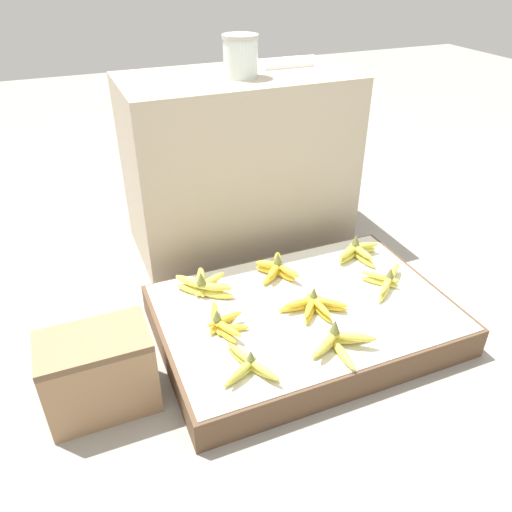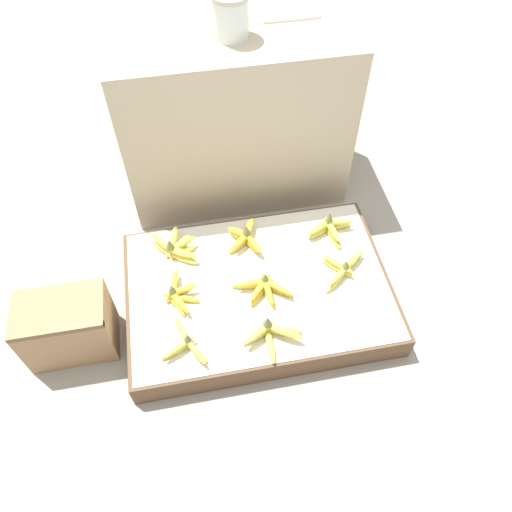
{
  "view_description": "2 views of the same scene",
  "coord_description": "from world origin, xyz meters",
  "px_view_note": "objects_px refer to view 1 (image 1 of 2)",
  "views": [
    {
      "loc": [
        -0.75,
        -1.33,
        1.32
      ],
      "look_at": [
        -0.15,
        0.14,
        0.31
      ],
      "focal_mm": 35.0,
      "sensor_mm": 36.0,
      "label": 1
    },
    {
      "loc": [
        -0.23,
        -1.16,
        1.88
      ],
      "look_at": [
        0.01,
        0.13,
        0.16
      ],
      "focal_mm": 35.0,
      "sensor_mm": 36.0,
      "label": 2
    }
  ],
  "objects_px": {
    "banana_bunch_back_left": "(205,285)",
    "banana_bunch_back_midright": "(358,252)",
    "banana_bunch_front_left": "(248,366)",
    "foam_tray_white": "(282,63)",
    "banana_bunch_front_midleft": "(340,342)",
    "banana_bunch_middle_midleft": "(314,305)",
    "glass_jar": "(241,56)",
    "banana_bunch_back_midleft": "(276,268)",
    "banana_bunch_middle_left": "(222,323)",
    "wooden_crate": "(99,372)",
    "banana_bunch_middle_midright": "(386,280)"
  },
  "relations": [
    {
      "from": "banana_bunch_front_left",
      "to": "banana_bunch_back_left",
      "type": "height_order",
      "value": "banana_bunch_back_left"
    },
    {
      "from": "wooden_crate",
      "to": "banana_bunch_front_left",
      "type": "distance_m",
      "value": 0.48
    },
    {
      "from": "banana_bunch_front_midleft",
      "to": "wooden_crate",
      "type": "bearing_deg",
      "value": 166.66
    },
    {
      "from": "banana_bunch_back_left",
      "to": "banana_bunch_back_midright",
      "type": "distance_m",
      "value": 0.7
    },
    {
      "from": "wooden_crate",
      "to": "banana_bunch_middle_midright",
      "type": "relative_size",
      "value": 1.54
    },
    {
      "from": "glass_jar",
      "to": "banana_bunch_front_left",
      "type": "bearing_deg",
      "value": -110.24
    },
    {
      "from": "banana_bunch_front_midleft",
      "to": "foam_tray_white",
      "type": "distance_m",
      "value": 1.36
    },
    {
      "from": "banana_bunch_middle_left",
      "to": "banana_bunch_middle_midright",
      "type": "bearing_deg",
      "value": 0.05
    },
    {
      "from": "banana_bunch_front_left",
      "to": "banana_bunch_front_midleft",
      "type": "relative_size",
      "value": 0.94
    },
    {
      "from": "foam_tray_white",
      "to": "banana_bunch_back_midright",
      "type": "bearing_deg",
      "value": -83.09
    },
    {
      "from": "wooden_crate",
      "to": "banana_bunch_back_midleft",
      "type": "xyz_separation_m",
      "value": [
        0.77,
        0.31,
        0.02
      ]
    },
    {
      "from": "foam_tray_white",
      "to": "banana_bunch_back_midleft",
      "type": "bearing_deg",
      "value": -115.35
    },
    {
      "from": "banana_bunch_back_midleft",
      "to": "banana_bunch_back_midright",
      "type": "height_order",
      "value": "same"
    },
    {
      "from": "banana_bunch_front_midleft",
      "to": "banana_bunch_back_left",
      "type": "height_order",
      "value": "banana_bunch_back_left"
    },
    {
      "from": "wooden_crate",
      "to": "banana_bunch_middle_midleft",
      "type": "distance_m",
      "value": 0.8
    },
    {
      "from": "banana_bunch_middle_left",
      "to": "foam_tray_white",
      "type": "bearing_deg",
      "value": 54.62
    },
    {
      "from": "banana_bunch_middle_midright",
      "to": "glass_jar",
      "type": "distance_m",
      "value": 1.11
    },
    {
      "from": "banana_bunch_back_midright",
      "to": "foam_tray_white",
      "type": "distance_m",
      "value": 0.95
    },
    {
      "from": "banana_bunch_middle_left",
      "to": "banana_bunch_front_left",
      "type": "bearing_deg",
      "value": -87.71
    },
    {
      "from": "banana_bunch_back_midleft",
      "to": "banana_bunch_back_left",
      "type": "bearing_deg",
      "value": 179.83
    },
    {
      "from": "banana_bunch_back_midleft",
      "to": "foam_tray_white",
      "type": "distance_m",
      "value": 0.98
    },
    {
      "from": "wooden_crate",
      "to": "banana_bunch_back_midleft",
      "type": "bearing_deg",
      "value": 21.95
    },
    {
      "from": "banana_bunch_back_midright",
      "to": "foam_tray_white",
      "type": "height_order",
      "value": "foam_tray_white"
    },
    {
      "from": "banana_bunch_middle_midleft",
      "to": "banana_bunch_back_left",
      "type": "relative_size",
      "value": 1.19
    },
    {
      "from": "banana_bunch_middle_midright",
      "to": "banana_bunch_back_midleft",
      "type": "xyz_separation_m",
      "value": [
        -0.38,
        0.24,
        0.0
      ]
    },
    {
      "from": "banana_bunch_back_left",
      "to": "foam_tray_white",
      "type": "distance_m",
      "value": 1.12
    },
    {
      "from": "foam_tray_white",
      "to": "banana_bunch_middle_midleft",
      "type": "bearing_deg",
      "value": -106.56
    },
    {
      "from": "wooden_crate",
      "to": "glass_jar",
      "type": "xyz_separation_m",
      "value": [
        0.81,
        0.8,
        0.77
      ]
    },
    {
      "from": "banana_bunch_middle_midleft",
      "to": "glass_jar",
      "type": "xyz_separation_m",
      "value": [
        0.01,
        0.77,
        0.76
      ]
    },
    {
      "from": "banana_bunch_middle_left",
      "to": "banana_bunch_back_midleft",
      "type": "height_order",
      "value": "banana_bunch_back_midleft"
    },
    {
      "from": "banana_bunch_middle_midright",
      "to": "glass_jar",
      "type": "xyz_separation_m",
      "value": [
        -0.34,
        0.73,
        0.76
      ]
    },
    {
      "from": "banana_bunch_middle_left",
      "to": "foam_tray_white",
      "type": "xyz_separation_m",
      "value": [
        0.63,
        0.89,
        0.68
      ]
    },
    {
      "from": "banana_bunch_front_left",
      "to": "foam_tray_white",
      "type": "bearing_deg",
      "value": 60.99
    },
    {
      "from": "banana_bunch_back_left",
      "to": "glass_jar",
      "type": "distance_m",
      "value": 0.97
    },
    {
      "from": "banana_bunch_middle_midleft",
      "to": "banana_bunch_back_left",
      "type": "bearing_deg",
      "value": 141.31
    },
    {
      "from": "wooden_crate",
      "to": "banana_bunch_middle_midright",
      "type": "xyz_separation_m",
      "value": [
        1.15,
        0.07,
        0.01
      ]
    },
    {
      "from": "wooden_crate",
      "to": "banana_bunch_middle_midleft",
      "type": "height_order",
      "value": "wooden_crate"
    },
    {
      "from": "banana_bunch_middle_midleft",
      "to": "banana_bunch_middle_midright",
      "type": "height_order",
      "value": "same"
    },
    {
      "from": "foam_tray_white",
      "to": "banana_bunch_front_midleft",
      "type": "bearing_deg",
      "value": -104.33
    },
    {
      "from": "wooden_crate",
      "to": "glass_jar",
      "type": "distance_m",
      "value": 1.37
    },
    {
      "from": "banana_bunch_front_left",
      "to": "banana_bunch_middle_midright",
      "type": "xyz_separation_m",
      "value": [
        0.7,
        0.23,
        0.0
      ]
    },
    {
      "from": "banana_bunch_middle_left",
      "to": "banana_bunch_back_midleft",
      "type": "bearing_deg",
      "value": 36.59
    },
    {
      "from": "foam_tray_white",
      "to": "wooden_crate",
      "type": "bearing_deg",
      "value": -138.31
    },
    {
      "from": "foam_tray_white",
      "to": "glass_jar",
      "type": "bearing_deg",
      "value": -149.84
    },
    {
      "from": "wooden_crate",
      "to": "banana_bunch_back_midright",
      "type": "height_order",
      "value": "wooden_crate"
    },
    {
      "from": "banana_bunch_front_midleft",
      "to": "banana_bunch_back_midleft",
      "type": "height_order",
      "value": "banana_bunch_front_midleft"
    },
    {
      "from": "banana_bunch_middle_midright",
      "to": "wooden_crate",
      "type": "bearing_deg",
      "value": -176.55
    },
    {
      "from": "glass_jar",
      "to": "foam_tray_white",
      "type": "distance_m",
      "value": 0.32
    },
    {
      "from": "banana_bunch_front_left",
      "to": "banana_bunch_back_midright",
      "type": "xyz_separation_m",
      "value": [
        0.7,
        0.46,
        0.01
      ]
    },
    {
      "from": "banana_bunch_back_left",
      "to": "banana_bunch_back_midright",
      "type": "bearing_deg",
      "value": -1.38
    }
  ]
}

